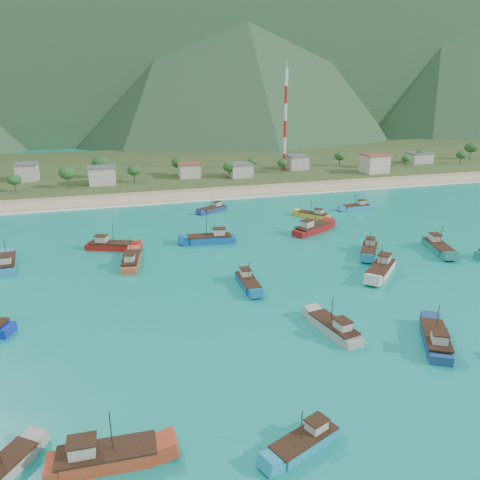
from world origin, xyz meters
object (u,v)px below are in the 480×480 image
object	(u,v)px
radio_tower	(285,121)
boat_23	(369,251)
boat_21	(305,442)
boat_0	(7,264)
boat_14	(381,270)
boat_10	(213,209)
boat_9	(248,283)
boat_24	(110,246)
boat_15	(105,458)
boat_3	(356,207)
boat_11	(334,329)
boat_6	(438,248)
boat_17	(313,215)
boat_7	(131,261)
boat_26	(436,341)
boat_25	(210,239)
boat_16	(312,229)

from	to	relation	value
radio_tower	boat_23	xyz separation A→B (m)	(-19.17, -99.00, -21.27)
radio_tower	boat_21	distance (m)	160.90
boat_0	boat_14	bearing A→B (deg)	-26.35
radio_tower	boat_10	xyz separation A→B (m)	(-43.71, -52.77, -21.40)
radio_tower	boat_9	distance (m)	121.14
boat_24	radio_tower	bearing A→B (deg)	158.69
boat_10	boat_23	bearing A→B (deg)	178.19
radio_tower	boat_15	xyz separation A→B (m)	(-77.09, -145.36, -21.21)
boat_3	boat_11	size ratio (longest dim) A/B	0.91
boat_9	boat_23	xyz separation A→B (m)	(31.26, 9.04, 0.09)
boat_6	boat_14	size ratio (longest dim) A/B	1.09
boat_11	boat_17	xyz separation A→B (m)	(25.00, 60.70, -0.09)
boat_7	boat_24	size ratio (longest dim) A/B	0.99
boat_0	boat_14	xyz separation A→B (m)	(71.88, -25.37, 0.10)
boat_7	boat_15	distance (m)	55.10
boat_7	boat_26	size ratio (longest dim) A/B	1.01
boat_21	boat_10	bearing A→B (deg)	-29.52
boat_14	boat_26	xyz separation A→B (m)	(-7.57, -25.83, -0.09)
radio_tower	boat_25	world-z (taller)	radio_tower
radio_tower	boat_3	size ratio (longest dim) A/B	4.29
boat_3	boat_23	xyz separation A→B (m)	(-17.59, -35.91, 0.10)
boat_7	boat_24	distance (m)	12.03
boat_0	boat_17	size ratio (longest dim) A/B	1.23
boat_3	boat_10	distance (m)	43.38
boat_0	boat_24	distance (m)	21.50
boat_7	boat_10	size ratio (longest dim) A/B	1.20
boat_16	boat_17	distance (m)	14.46
boat_14	boat_15	size ratio (longest dim) A/B	0.97
boat_6	boat_10	xyz separation A→B (m)	(-40.48, 48.98, -0.23)
boat_3	boat_16	world-z (taller)	boat_16
boat_16	boat_23	size ratio (longest dim) A/B	1.21
radio_tower	boat_11	size ratio (longest dim) A/B	3.89
boat_16	boat_0	bearing A→B (deg)	-114.12
boat_14	boat_21	xyz separation A→B (m)	(-33.89, -38.83, -0.30)
radio_tower	boat_26	world-z (taller)	radio_tower
boat_11	boat_23	world-z (taller)	boat_23
boat_10	boat_24	distance (m)	40.47
boat_10	boat_26	bearing A→B (deg)	159.04
boat_23	boat_25	distance (m)	36.70
boat_9	boat_24	bearing A→B (deg)	-47.92
boat_11	boat_15	distance (m)	37.90
boat_14	boat_17	distance (m)	42.61
boat_17	boat_25	size ratio (longest dim) A/B	0.75
boat_7	boat_25	xyz separation A→B (m)	(19.23, 9.44, 0.09)
boat_0	boat_26	size ratio (longest dim) A/B	1.01
boat_7	boat_15	size ratio (longest dim) A/B	1.01
boat_21	boat_23	distance (m)	62.68
boat_3	boat_26	world-z (taller)	boat_26
boat_17	boat_26	distance (m)	69.29
boat_14	boat_7	bearing A→B (deg)	23.83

